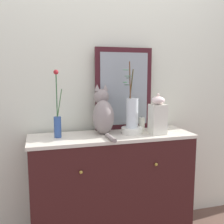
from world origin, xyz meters
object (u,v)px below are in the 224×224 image
(vase_slim_green, at_px, (57,121))
(cat_sitting, at_px, (103,113))
(sideboard, at_px, (112,189))
(jar_lidded_porcelain, at_px, (158,116))
(vase_glass_clear, at_px, (132,111))
(bowl_porcelain, at_px, (132,130))
(candle_pillar, at_px, (142,124))
(mirror_leaning, at_px, (124,89))

(vase_slim_green, bearing_deg, cat_sitting, 4.13)
(sideboard, xyz_separation_m, jar_lidded_porcelain, (0.36, -0.07, 0.60))
(vase_glass_clear, bearing_deg, jar_lidded_porcelain, -20.37)
(bowl_porcelain, bearing_deg, jar_lidded_porcelain, -20.34)
(candle_pillar, bearing_deg, mirror_leaning, 132.46)
(mirror_leaning, distance_m, vase_slim_green, 0.63)
(cat_sitting, distance_m, vase_slim_green, 0.36)
(vase_glass_clear, xyz_separation_m, jar_lidded_porcelain, (0.19, -0.07, -0.03))
(jar_lidded_porcelain, bearing_deg, vase_slim_green, 172.72)
(cat_sitting, bearing_deg, vase_slim_green, -175.87)
(mirror_leaning, bearing_deg, jar_lidded_porcelain, -52.35)
(jar_lidded_porcelain, bearing_deg, bowl_porcelain, 159.66)
(jar_lidded_porcelain, bearing_deg, candle_pillar, 122.20)
(vase_slim_green, bearing_deg, jar_lidded_porcelain, -7.28)
(sideboard, xyz_separation_m, vase_slim_green, (-0.42, 0.03, 0.58))
(jar_lidded_porcelain, bearing_deg, mirror_leaning, 127.65)
(mirror_leaning, distance_m, jar_lidded_porcelain, 0.38)
(sideboard, relative_size, cat_sitting, 3.08)
(cat_sitting, distance_m, vase_glass_clear, 0.23)
(cat_sitting, height_order, vase_glass_clear, vase_glass_clear)
(sideboard, distance_m, bowl_porcelain, 0.50)
(vase_slim_green, height_order, candle_pillar, vase_slim_green)
(bowl_porcelain, xyz_separation_m, jar_lidded_porcelain, (0.19, -0.07, 0.12))
(mirror_leaning, bearing_deg, vase_glass_clear, -87.60)
(mirror_leaning, xyz_separation_m, bowl_porcelain, (0.01, -0.19, -0.32))
(cat_sitting, bearing_deg, candle_pillar, 0.83)
(sideboard, bearing_deg, jar_lidded_porcelain, -11.46)
(vase_slim_green, bearing_deg, mirror_leaning, 15.44)
(vase_slim_green, relative_size, jar_lidded_porcelain, 1.56)
(mirror_leaning, xyz_separation_m, cat_sitting, (-0.22, -0.13, -0.18))
(sideboard, distance_m, vase_glass_clear, 0.65)
(candle_pillar, bearing_deg, vase_slim_green, -177.46)
(vase_slim_green, distance_m, vase_glass_clear, 0.58)
(vase_glass_clear, height_order, jar_lidded_porcelain, vase_glass_clear)
(mirror_leaning, height_order, bowl_porcelain, mirror_leaning)
(mirror_leaning, height_order, jar_lidded_porcelain, mirror_leaning)
(cat_sitting, relative_size, bowl_porcelain, 2.44)
(bowl_porcelain, bearing_deg, candle_pillar, 28.88)
(mirror_leaning, height_order, candle_pillar, mirror_leaning)
(vase_glass_clear, height_order, candle_pillar, vase_glass_clear)
(vase_glass_clear, bearing_deg, bowl_porcelain, -24.02)
(bowl_porcelain, bearing_deg, sideboard, 179.30)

